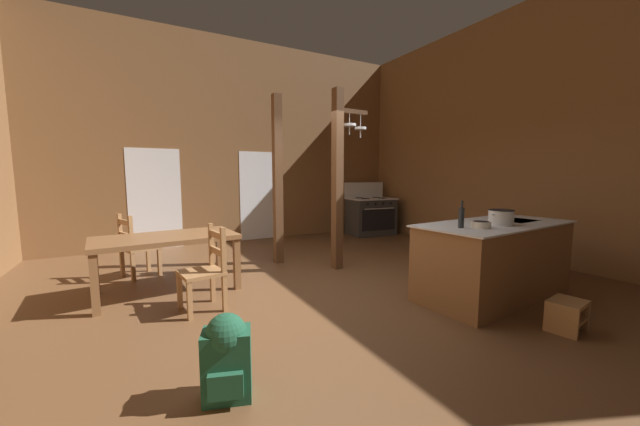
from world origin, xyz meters
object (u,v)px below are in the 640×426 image
(step_stool, at_px, (567,313))
(mixing_bowl_on_counter, at_px, (481,225))
(ladderback_chair_by_post, at_px, (206,270))
(ladderback_chair_near_window, at_px, (136,247))
(kitchen_island, at_px, (494,259))
(stove_range, at_px, (371,216))
(dining_table, at_px, (166,243))
(bottle_tall_on_counter, at_px, (461,217))
(backpack, at_px, (227,354))
(stockpot_on_counter, at_px, (501,217))

(step_stool, relative_size, mixing_bowl_on_counter, 1.93)
(ladderback_chair_by_post, bearing_deg, ladderback_chair_near_window, 111.42)
(kitchen_island, xyz_separation_m, stove_range, (1.32, 4.31, 0.02))
(dining_table, distance_m, ladderback_chair_by_post, 0.92)
(ladderback_chair_by_post, bearing_deg, bottle_tall_on_counter, -27.43)
(stove_range, distance_m, backpack, 6.70)
(kitchen_island, height_order, step_stool, kitchen_island)
(dining_table, relative_size, backpack, 2.97)
(mixing_bowl_on_counter, distance_m, bottle_tall_on_counter, 0.24)
(dining_table, bearing_deg, stockpot_on_counter, -32.45)
(ladderback_chair_by_post, bearing_deg, step_stool, -36.81)
(dining_table, height_order, backpack, dining_table)
(ladderback_chair_near_window, distance_m, backpack, 3.47)
(ladderback_chair_near_window, relative_size, bottle_tall_on_counter, 3.09)
(bottle_tall_on_counter, bearing_deg, step_stool, -64.18)
(bottle_tall_on_counter, bearing_deg, backpack, -172.57)
(stove_range, distance_m, dining_table, 5.40)
(stove_range, bearing_deg, dining_table, -155.81)
(bottle_tall_on_counter, bearing_deg, stockpot_on_counter, -6.48)
(dining_table, relative_size, ladderback_chair_near_window, 1.86)
(ladderback_chair_by_post, height_order, stockpot_on_counter, stockpot_on_counter)
(step_stool, bearing_deg, ladderback_chair_near_window, 132.70)
(stove_range, distance_m, ladderback_chair_near_window, 5.43)
(step_stool, relative_size, stockpot_on_counter, 1.13)
(stockpot_on_counter, bearing_deg, backpack, -175.11)
(stove_range, relative_size, stockpot_on_counter, 3.71)
(step_stool, bearing_deg, dining_table, 137.31)
(kitchen_island, bearing_deg, stockpot_on_counter, -128.89)
(step_stool, distance_m, backpack, 3.21)
(ladderback_chair_by_post, height_order, bottle_tall_on_counter, bottle_tall_on_counter)
(ladderback_chair_by_post, bearing_deg, stockpot_on_counter, -23.78)
(step_stool, relative_size, bottle_tall_on_counter, 1.30)
(ladderback_chair_by_post, distance_m, mixing_bowl_on_counter, 3.14)
(step_stool, height_order, ladderback_chair_by_post, ladderback_chair_by_post)
(kitchen_island, height_order, stove_range, stove_range)
(stove_range, distance_m, mixing_bowl_on_counter, 4.87)
(mixing_bowl_on_counter, bearing_deg, bottle_tall_on_counter, 150.01)
(step_stool, bearing_deg, mixing_bowl_on_counter, 107.33)
(dining_table, distance_m, ladderback_chair_near_window, 1.00)
(ladderback_chair_by_post, bearing_deg, dining_table, 112.03)
(backpack, distance_m, bottle_tall_on_counter, 2.84)
(ladderback_chair_by_post, bearing_deg, mixing_bowl_on_counter, -27.61)
(stockpot_on_counter, bearing_deg, ladderback_chair_near_window, 140.78)
(mixing_bowl_on_counter, bearing_deg, stockpot_on_counter, 5.66)
(stove_range, relative_size, dining_table, 0.75)
(ladderback_chair_by_post, relative_size, stockpot_on_counter, 2.67)
(kitchen_island, xyz_separation_m, bottle_tall_on_counter, (-0.72, -0.06, 0.59))
(backpack, distance_m, mixing_bowl_on_counter, 2.99)
(ladderback_chair_near_window, height_order, mixing_bowl_on_counter, mixing_bowl_on_counter)
(stove_range, bearing_deg, backpack, -135.17)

